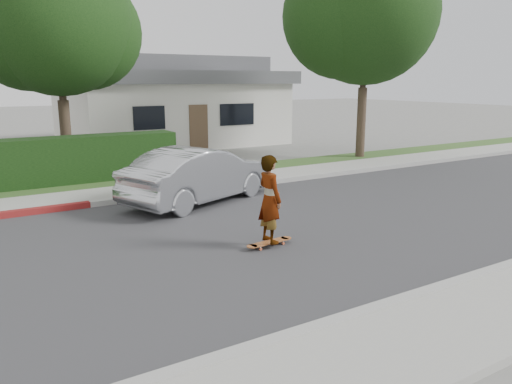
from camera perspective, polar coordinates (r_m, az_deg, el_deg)
ground at (r=9.37m, az=-18.52°, el=-7.78°), size 120.00×120.00×0.00m
road at (r=9.37m, az=-18.52°, el=-7.75°), size 60.00×8.00×0.01m
curb_near at (r=5.78m, az=-8.44°, el=-19.81°), size 60.00×0.20×0.15m
curb_far at (r=13.22m, az=-22.70°, el=-1.87°), size 60.00×0.20×0.15m
sidewalk_far at (r=14.10m, az=-23.29°, el=-1.13°), size 60.00×1.60×0.12m
planting_strip at (r=15.65m, az=-24.19°, el=0.04°), size 60.00×1.60×0.10m
tree_center at (r=18.20m, az=-21.97°, el=17.26°), size 5.66×4.84×7.44m
tree_right at (r=21.12m, az=12.07°, el=19.08°), size 6.32×5.60×8.56m
house at (r=26.54m, az=-9.99°, el=10.16°), size 10.60×8.60×4.30m
skateboard at (r=9.73m, az=1.55°, el=-5.78°), size 1.07×0.30×0.10m
skateboarder at (r=9.49m, az=1.58°, el=-0.82°), size 0.41×0.62×1.70m
car_silver at (r=13.22m, az=-6.40°, el=1.98°), size 4.73×3.07×1.47m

